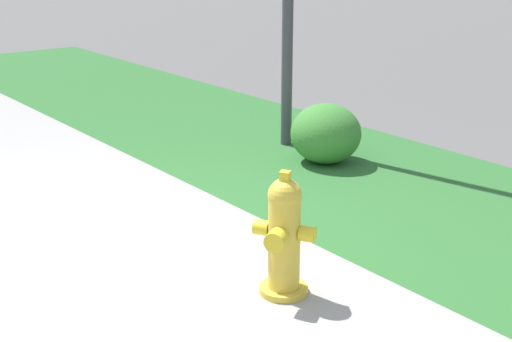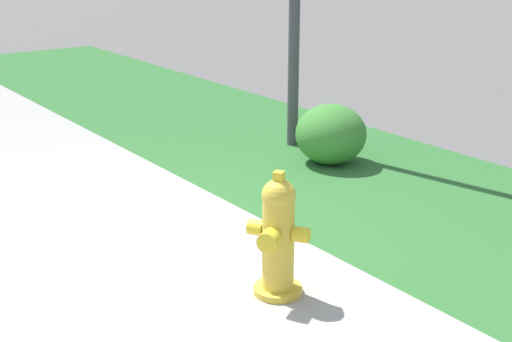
# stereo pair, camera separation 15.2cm
# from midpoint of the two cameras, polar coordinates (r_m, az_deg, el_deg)

# --- Properties ---
(ground_plane) EXTENTS (120.00, 120.00, 0.00)m
(ground_plane) POSITION_cam_midpoint_polar(r_m,az_deg,el_deg) (4.81, -10.76, -7.00)
(ground_plane) COLOR #5B5956
(sidewalk_pavement) EXTENTS (18.00, 2.44, 0.01)m
(sidewalk_pavement) POSITION_cam_midpoint_polar(r_m,az_deg,el_deg) (4.81, -10.77, -6.95)
(sidewalk_pavement) COLOR #9E9993
(sidewalk_pavement) RESTS_ON ground
(grass_verge) EXTENTS (18.00, 2.59, 0.01)m
(grass_verge) POSITION_cam_midpoint_polar(r_m,az_deg,el_deg) (6.20, 10.56, -1.07)
(grass_verge) COLOR #2D662D
(grass_verge) RESTS_ON ground
(fire_hydrant_across_street) EXTENTS (0.36, 0.34, 0.77)m
(fire_hydrant_across_street) POSITION_cam_midpoint_polar(r_m,az_deg,el_deg) (4.14, 2.82, -5.32)
(fire_hydrant_across_street) COLOR gold
(fire_hydrant_across_street) RESTS_ON ground
(shrub_bush_far_verge) EXTENTS (0.66, 0.66, 0.56)m
(shrub_bush_far_verge) POSITION_cam_midpoint_polar(r_m,az_deg,el_deg) (6.65, 6.66, 2.94)
(shrub_bush_far_verge) COLOR #3D7F33
(shrub_bush_far_verge) RESTS_ON ground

